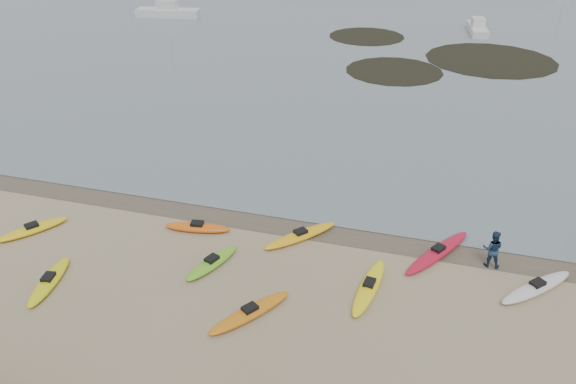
% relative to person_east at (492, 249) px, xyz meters
% --- Properties ---
extents(ground, '(600.00, 600.00, 0.00)m').
position_rel_person_east_xyz_m(ground, '(-9.05, 1.11, -0.84)').
color(ground, tan).
rests_on(ground, ground).
extents(wet_sand, '(60.00, 60.00, 0.00)m').
position_rel_person_east_xyz_m(wet_sand, '(-9.05, 0.81, -0.83)').
color(wet_sand, brown).
rests_on(wet_sand, ground).
extents(kayaks, '(24.42, 10.06, 0.34)m').
position_rel_person_east_xyz_m(kayaks, '(-8.47, -2.49, -0.67)').
color(kayaks, yellow).
rests_on(kayaks, ground).
extents(person_east, '(0.83, 0.66, 1.67)m').
position_rel_person_east_xyz_m(person_east, '(0.00, 0.00, 0.00)').
color(person_east, navy).
rests_on(person_east, ground).
extents(kelp_mats, '(21.30, 18.72, 0.04)m').
position_rel_person_east_xyz_m(kelp_mats, '(-3.95, 31.22, -0.81)').
color(kelp_mats, black).
rests_on(kelp_mats, water).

